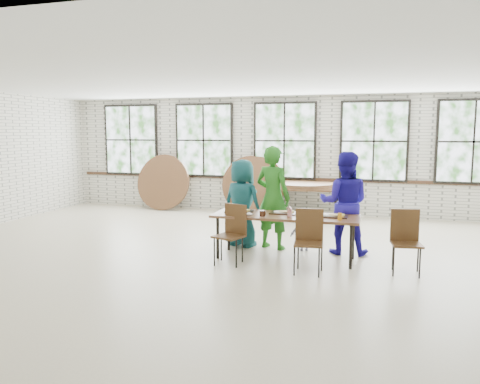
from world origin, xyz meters
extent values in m
plane|color=beige|center=(0.00, 0.00, 0.00)|extent=(12.00, 12.00, 0.00)
plane|color=white|center=(0.00, 0.00, 3.00)|extent=(12.00, 12.00, 0.00)
plane|color=silver|center=(0.00, 4.50, 1.50)|extent=(12.00, 0.00, 12.00)
plane|color=silver|center=(0.00, -4.50, 1.50)|extent=(12.00, 0.00, 12.00)
cube|color=#422819|center=(0.00, 4.47, 0.90)|extent=(11.80, 0.05, 0.08)
cube|color=black|center=(-4.40, 4.44, 1.88)|extent=(1.62, 0.05, 1.97)
cube|color=white|center=(-4.40, 4.41, 1.88)|extent=(1.50, 0.01, 1.85)
cube|color=black|center=(-2.20, 4.44, 1.88)|extent=(1.62, 0.05, 1.97)
cube|color=white|center=(-2.20, 4.41, 1.88)|extent=(1.50, 0.01, 1.85)
cube|color=black|center=(0.00, 4.44, 1.88)|extent=(1.62, 0.05, 1.97)
cube|color=white|center=(0.00, 4.41, 1.88)|extent=(1.50, 0.01, 1.85)
cube|color=black|center=(2.20, 4.44, 1.88)|extent=(1.62, 0.05, 1.97)
cube|color=white|center=(2.20, 4.41, 1.88)|extent=(1.50, 0.01, 1.85)
cube|color=black|center=(4.40, 4.44, 1.88)|extent=(1.62, 0.05, 1.97)
cube|color=white|center=(4.40, 4.41, 1.88)|extent=(1.50, 0.01, 1.85)
cube|color=brown|center=(0.88, 0.07, 0.72)|extent=(2.40, 0.81, 0.04)
cylinder|color=black|center=(-0.20, -0.23, 0.35)|extent=(0.05, 0.05, 0.70)
cylinder|color=black|center=(-0.20, 0.37, 0.35)|extent=(0.05, 0.05, 0.70)
cylinder|color=black|center=(1.96, -0.23, 0.35)|extent=(0.05, 0.05, 0.70)
cylinder|color=black|center=(1.96, 0.37, 0.35)|extent=(0.05, 0.05, 0.70)
cube|color=#4C3119|center=(0.07, -0.50, 0.45)|extent=(0.53, 0.52, 0.03)
cube|color=#4C3119|center=(0.14, -0.32, 0.70)|extent=(0.41, 0.17, 0.50)
cylinder|color=black|center=(-0.11, -0.67, 0.22)|extent=(0.02, 0.02, 0.44)
cylinder|color=black|center=(-0.11, -0.33, 0.22)|extent=(0.02, 0.02, 0.44)
cylinder|color=black|center=(0.25, -0.67, 0.22)|extent=(0.02, 0.02, 0.44)
cylinder|color=black|center=(0.25, -0.33, 0.22)|extent=(0.02, 0.02, 0.44)
cube|color=#4C3119|center=(1.36, -0.62, 0.45)|extent=(0.46, 0.44, 0.03)
cube|color=#4C3119|center=(1.34, -0.44, 0.70)|extent=(0.42, 0.07, 0.50)
cylinder|color=black|center=(1.18, -0.79, 0.22)|extent=(0.02, 0.02, 0.44)
cylinder|color=black|center=(1.18, -0.45, 0.22)|extent=(0.02, 0.02, 0.44)
cylinder|color=black|center=(1.54, -0.79, 0.22)|extent=(0.02, 0.02, 0.44)
cylinder|color=black|center=(1.54, -0.45, 0.22)|extent=(0.02, 0.02, 0.44)
cube|color=#4C3119|center=(2.76, -0.25, 0.45)|extent=(0.47, 0.46, 0.03)
cube|color=#4C3119|center=(2.73, -0.07, 0.70)|extent=(0.42, 0.09, 0.50)
cylinder|color=black|center=(2.58, -0.42, 0.22)|extent=(0.02, 0.02, 0.44)
cylinder|color=black|center=(2.58, -0.08, 0.22)|extent=(0.02, 0.02, 0.44)
cylinder|color=black|center=(2.94, -0.42, 0.22)|extent=(0.02, 0.02, 0.44)
cylinder|color=black|center=(2.94, -0.08, 0.22)|extent=(0.02, 0.02, 0.44)
imported|color=#165754|center=(-0.05, 0.72, 0.80)|extent=(0.91, 0.73, 1.61)
imported|color=#26731E|center=(0.52, 0.72, 0.93)|extent=(0.79, 0.64, 1.86)
imported|color=#1F1645|center=(1.10, 0.72, 0.38)|extent=(0.55, 0.39, 0.76)
imported|color=#1F169A|center=(1.78, 0.72, 0.88)|extent=(0.87, 0.68, 1.77)
cube|color=brown|center=(0.61, 3.92, 0.72)|extent=(1.81, 0.78, 0.04)
cylinder|color=black|center=(-0.17, 3.65, 0.35)|extent=(0.04, 0.04, 0.70)
cylinder|color=black|center=(-0.17, 4.20, 0.35)|extent=(0.04, 0.04, 0.70)
cylinder|color=black|center=(1.39, 3.65, 0.35)|extent=(0.04, 0.04, 0.70)
cylinder|color=black|center=(1.39, 4.20, 0.35)|extent=(0.04, 0.04, 0.70)
cube|color=black|center=(0.07, 0.14, 0.75)|extent=(0.44, 0.33, 0.02)
cube|color=black|center=(0.82, 0.22, 0.75)|extent=(0.44, 0.33, 0.02)
cube|color=black|center=(1.66, 0.14, 0.75)|extent=(0.44, 0.33, 0.02)
cylinder|color=black|center=(0.54, -0.14, 0.79)|extent=(0.09, 0.09, 0.09)
cube|color=red|center=(0.97, -0.04, 0.80)|extent=(0.07, 0.07, 0.11)
cylinder|color=#1521A3|center=(1.20, -0.05, 0.79)|extent=(0.07, 0.07, 0.10)
cylinder|color=orange|center=(1.77, -0.13, 0.80)|extent=(0.07, 0.07, 0.11)
cylinder|color=white|center=(1.36, -0.18, 0.79)|extent=(0.17, 0.17, 0.10)
ellipsoid|color=white|center=(0.32, -0.16, 0.76)|extent=(0.11, 0.11, 0.05)
ellipsoid|color=white|center=(1.49, 0.04, 0.76)|extent=(0.11, 0.11, 0.05)
cylinder|color=brown|center=(0.61, 3.92, 0.76)|extent=(1.50, 1.50, 0.04)
cylinder|color=brown|center=(0.61, 3.92, 0.80)|extent=(1.50, 1.50, 0.04)
cylinder|color=brown|center=(0.61, 3.92, 0.85)|extent=(1.50, 1.50, 0.04)
cylinder|color=brown|center=(-3.28, 4.16, 0.74)|extent=(1.50, 0.27, 1.49)
cylinder|color=brown|center=(-3.26, 4.06, 0.73)|extent=(1.50, 0.39, 1.47)
cylinder|color=brown|center=(-0.84, 4.16, 0.73)|extent=(1.50, 0.31, 1.48)
cylinder|color=brown|center=(-0.64, 4.06, 0.74)|extent=(1.50, 0.33, 1.48)
camera|label=1|loc=(2.30, -7.42, 2.10)|focal=35.00mm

